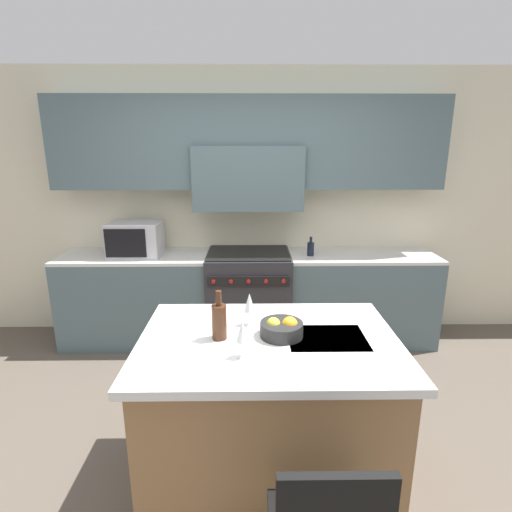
# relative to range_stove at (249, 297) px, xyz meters

# --- Properties ---
(ground_plane) EXTENTS (10.00, 10.00, 0.00)m
(ground_plane) POSITION_rel_range_stove_xyz_m (0.00, -1.71, -0.47)
(ground_plane) COLOR brown
(back_cabinetry) EXTENTS (10.00, 0.46, 2.70)m
(back_cabinetry) POSITION_rel_range_stove_xyz_m (0.00, 0.27, 1.13)
(back_cabinetry) COLOR beige
(back_cabinetry) RESTS_ON ground_plane
(back_counter) EXTENTS (3.71, 0.62, 0.91)m
(back_counter) POSITION_rel_range_stove_xyz_m (0.00, 0.02, -0.01)
(back_counter) COLOR #4C6066
(back_counter) RESTS_ON ground_plane
(range_stove) EXTENTS (0.82, 0.70, 0.94)m
(range_stove) POSITION_rel_range_stove_xyz_m (0.00, 0.00, 0.00)
(range_stove) COLOR #2D2D33
(range_stove) RESTS_ON ground_plane
(microwave) EXTENTS (0.49, 0.40, 0.33)m
(microwave) POSITION_rel_range_stove_xyz_m (-1.10, 0.02, 0.61)
(microwave) COLOR #B7B7BC
(microwave) RESTS_ON back_counter
(kitchen_island) EXTENTS (1.40, 0.98, 0.94)m
(kitchen_island) POSITION_rel_range_stove_xyz_m (0.12, -1.83, 0.00)
(kitchen_island) COLOR olive
(kitchen_island) RESTS_ON ground_plane
(wine_bottle) EXTENTS (0.08, 0.08, 0.27)m
(wine_bottle) POSITION_rel_range_stove_xyz_m (-0.15, -1.83, 0.57)
(wine_bottle) COLOR #422314
(wine_bottle) RESTS_ON kitchen_island
(wine_glass_near) EXTENTS (0.06, 0.06, 0.19)m
(wine_glass_near) POSITION_rel_range_stove_xyz_m (-0.02, -2.03, 0.60)
(wine_glass_near) COLOR white
(wine_glass_near) RESTS_ON kitchen_island
(wine_glass_far) EXTENTS (0.06, 0.06, 0.19)m
(wine_glass_far) POSITION_rel_range_stove_xyz_m (0.01, -1.66, 0.60)
(wine_glass_far) COLOR white
(wine_glass_far) RESTS_ON kitchen_island
(fruit_bowl) EXTENTS (0.24, 0.24, 0.11)m
(fruit_bowl) POSITION_rel_range_stove_xyz_m (0.19, -1.81, 0.52)
(fruit_bowl) COLOR black
(fruit_bowl) RESTS_ON kitchen_island
(oil_bottle_on_counter) EXTENTS (0.07, 0.07, 0.19)m
(oil_bottle_on_counter) POSITION_rel_range_stove_xyz_m (0.61, -0.03, 0.51)
(oil_bottle_on_counter) COLOR black
(oil_bottle_on_counter) RESTS_ON back_counter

